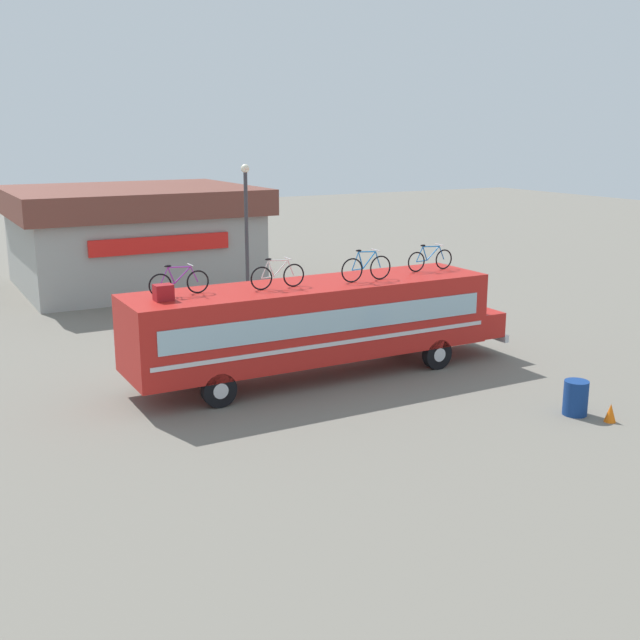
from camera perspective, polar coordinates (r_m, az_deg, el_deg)
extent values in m
plane|color=slate|center=(23.89, -0.57, -4.11)|extent=(120.00, 120.00, 0.00)
cube|color=red|center=(23.41, -0.58, 0.04)|extent=(11.16, 2.60, 2.17)
cube|color=red|center=(26.88, 10.86, 0.07)|extent=(0.93, 2.39, 0.80)
cube|color=#99B7C6|center=(22.24, 1.02, -0.10)|extent=(10.27, 0.04, 0.66)
cube|color=#99B7C6|center=(24.50, -2.03, 1.17)|extent=(10.27, 0.04, 0.66)
cube|color=silver|center=(22.40, 1.01, -1.73)|extent=(10.71, 0.03, 0.12)
cube|color=silver|center=(24.65, -2.02, -0.32)|extent=(10.71, 0.03, 0.12)
cube|color=silver|center=(27.32, 11.67, -0.79)|extent=(0.16, 2.47, 0.24)
cylinder|color=black|center=(24.79, 8.47, -2.44)|extent=(0.95, 0.28, 0.95)
cylinder|color=silver|center=(24.79, 8.47, -2.44)|extent=(0.43, 0.30, 0.43)
cylinder|color=black|center=(26.60, 5.47, -1.25)|extent=(0.95, 0.28, 0.95)
cylinder|color=silver|center=(26.60, 5.47, -1.25)|extent=(0.43, 0.30, 0.43)
cylinder|color=black|center=(21.37, -7.32, -5.03)|extent=(0.95, 0.28, 0.95)
cylinder|color=silver|center=(21.37, -7.32, -5.03)|extent=(0.43, 0.30, 0.43)
cylinder|color=black|center=(23.44, -9.41, -3.42)|extent=(0.95, 0.28, 0.95)
cylinder|color=silver|center=(23.44, -9.41, -3.42)|extent=(0.43, 0.30, 0.43)
cube|color=maroon|center=(21.24, -11.27, 1.96)|extent=(0.49, 0.40, 0.43)
torus|color=black|center=(21.68, -11.49, 2.47)|extent=(0.65, 0.04, 0.65)
torus|color=black|center=(22.01, -8.84, 2.75)|extent=(0.65, 0.04, 0.65)
cylinder|color=purple|center=(21.73, -10.72, 3.19)|extent=(0.20, 0.04, 0.46)
cylinder|color=purple|center=(21.83, -9.91, 3.23)|extent=(0.49, 0.04, 0.45)
cylinder|color=purple|center=(21.77, -10.15, 3.79)|extent=(0.64, 0.04, 0.07)
cylinder|color=purple|center=(21.74, -10.98, 2.55)|extent=(0.41, 0.03, 0.05)
cylinder|color=purple|center=(21.67, -11.22, 3.11)|extent=(0.26, 0.03, 0.48)
cylinder|color=purple|center=(21.94, -9.09, 3.29)|extent=(0.22, 0.03, 0.45)
cylinder|color=silver|center=(21.86, -9.36, 3.96)|extent=(0.03, 0.44, 0.03)
ellipsoid|color=black|center=(21.66, -10.96, 3.86)|extent=(0.20, 0.08, 0.06)
torus|color=black|center=(22.25, -4.26, 3.02)|extent=(0.67, 0.04, 0.67)
torus|color=black|center=(22.68, -1.92, 3.26)|extent=(0.67, 0.04, 0.67)
cylinder|color=white|center=(22.33, -3.56, 3.74)|extent=(0.20, 0.04, 0.48)
cylinder|color=white|center=(22.47, -2.85, 3.76)|extent=(0.47, 0.04, 0.46)
cylinder|color=white|center=(22.39, -3.04, 4.33)|extent=(0.61, 0.04, 0.07)
cylinder|color=white|center=(22.33, -3.81, 3.09)|extent=(0.39, 0.03, 0.05)
cylinder|color=white|center=(22.25, -4.01, 3.67)|extent=(0.25, 0.03, 0.50)
cylinder|color=white|center=(22.60, -2.13, 3.81)|extent=(0.21, 0.03, 0.47)
cylinder|color=silver|center=(22.52, -2.34, 4.48)|extent=(0.03, 0.44, 0.03)
ellipsoid|color=black|center=(22.25, -3.76, 4.41)|extent=(0.20, 0.08, 0.06)
torus|color=black|center=(23.33, 2.33, 3.61)|extent=(0.73, 0.04, 0.73)
torus|color=black|center=(23.85, 4.39, 3.80)|extent=(0.73, 0.04, 0.73)
cylinder|color=#197FDB|center=(23.43, 2.97, 4.34)|extent=(0.19, 0.04, 0.52)
cylinder|color=#197FDB|center=(23.59, 3.59, 4.35)|extent=(0.47, 0.04, 0.50)
cylinder|color=#197FDB|center=(23.51, 3.43, 4.95)|extent=(0.60, 0.04, 0.07)
cylinder|color=#197FDB|center=(23.42, 2.73, 3.67)|extent=(0.38, 0.03, 0.05)
cylinder|color=#197FDB|center=(23.34, 2.57, 4.28)|extent=(0.25, 0.03, 0.54)
cylinder|color=#197FDB|center=(23.76, 4.22, 4.38)|extent=(0.21, 0.03, 0.51)
cylinder|color=silver|center=(23.66, 4.05, 5.08)|extent=(0.03, 0.44, 0.03)
ellipsoid|color=black|center=(23.35, 2.81, 5.04)|extent=(0.20, 0.08, 0.06)
torus|color=black|center=(25.27, 6.99, 4.20)|extent=(0.65, 0.04, 0.65)
torus|color=black|center=(25.91, 8.95, 4.37)|extent=(0.65, 0.04, 0.65)
cylinder|color=#197FDB|center=(25.42, 7.60, 4.79)|extent=(0.21, 0.04, 0.46)
cylinder|color=#197FDB|center=(25.62, 8.19, 4.81)|extent=(0.50, 0.04, 0.45)
cylinder|color=#197FDB|center=(25.53, 8.05, 5.29)|extent=(0.65, 0.04, 0.07)
cylinder|color=#197FDB|center=(25.39, 7.37, 4.25)|extent=(0.41, 0.03, 0.05)
cylinder|color=#197FDB|center=(25.30, 7.22, 4.74)|extent=(0.26, 0.03, 0.48)
cylinder|color=#197FDB|center=(25.82, 8.79, 4.83)|extent=(0.23, 0.03, 0.45)
cylinder|color=silver|center=(25.72, 8.64, 5.41)|extent=(0.03, 0.44, 0.03)
ellipsoid|color=black|center=(25.33, 7.46, 5.37)|extent=(0.20, 0.08, 0.06)
cube|color=#9E9E99|center=(38.76, -13.38, 5.03)|extent=(10.21, 8.66, 3.49)
cube|color=brown|center=(38.50, -13.57, 8.46)|extent=(11.03, 9.36, 1.16)
cube|color=red|center=(34.44, -11.45, 5.39)|extent=(6.13, 0.16, 0.70)
cylinder|color=navy|center=(21.69, 18.02, -5.38)|extent=(0.64, 0.64, 0.92)
cone|color=orange|center=(21.52, 20.28, -6.32)|extent=(0.30, 0.30, 0.48)
cylinder|color=#38383D|center=(29.41, -5.31, 5.01)|extent=(0.14, 0.14, 5.82)
sphere|color=#F2EDCC|center=(29.11, -5.44, 10.87)|extent=(0.31, 0.31, 0.31)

